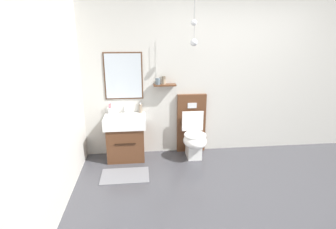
{
  "coord_description": "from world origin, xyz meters",
  "views": [
    {
      "loc": [
        -1.48,
        -2.53,
        1.97
      ],
      "look_at": [
        -1.07,
        1.29,
        0.78
      ],
      "focal_mm": 28.48,
      "sensor_mm": 36.0,
      "label": 1
    }
  ],
  "objects_px": {
    "vanity_sink_left": "(126,136)",
    "soap_dispenser": "(141,108)",
    "toilet": "(193,134)",
    "toothbrush_cup": "(110,110)"
  },
  "relations": [
    {
      "from": "vanity_sink_left",
      "to": "soap_dispenser",
      "type": "relative_size",
      "value": 4.12
    },
    {
      "from": "toilet",
      "to": "soap_dispenser",
      "type": "relative_size",
      "value": 5.76
    },
    {
      "from": "toilet",
      "to": "soap_dispenser",
      "type": "distance_m",
      "value": 0.95
    },
    {
      "from": "vanity_sink_left",
      "to": "toothbrush_cup",
      "type": "relative_size",
      "value": 3.46
    },
    {
      "from": "vanity_sink_left",
      "to": "toothbrush_cup",
      "type": "height_order",
      "value": "toothbrush_cup"
    },
    {
      "from": "vanity_sink_left",
      "to": "soap_dispenser",
      "type": "height_order",
      "value": "soap_dispenser"
    },
    {
      "from": "vanity_sink_left",
      "to": "toothbrush_cup",
      "type": "distance_m",
      "value": 0.49
    },
    {
      "from": "toothbrush_cup",
      "to": "soap_dispenser",
      "type": "distance_m",
      "value": 0.49
    },
    {
      "from": "toilet",
      "to": "soap_dispenser",
      "type": "xyz_separation_m",
      "value": [
        -0.84,
        0.17,
        0.41
      ]
    },
    {
      "from": "vanity_sink_left",
      "to": "soap_dispenser",
      "type": "xyz_separation_m",
      "value": [
        0.25,
        0.17,
        0.41
      ]
    }
  ]
}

